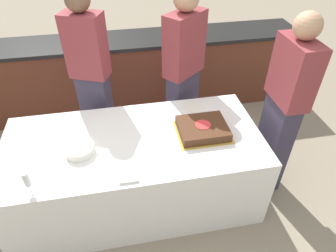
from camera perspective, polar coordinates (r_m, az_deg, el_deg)
The scene contains 11 objects.
ground_plane at distance 2.94m, azimuth -5.64°, elevation -13.17°, with size 14.00×14.00×0.00m, color gray.
back_counter at distance 3.85m, azimuth -8.66°, elevation 9.75°, with size 4.40×0.58×0.92m.
dining_table at distance 2.67m, azimuth -6.12°, elevation -8.42°, with size 2.09×0.97×0.72m.
cake at distance 2.46m, azimuth 6.61°, elevation -0.49°, with size 0.43×0.37×0.08m.
plate_stack at distance 2.37m, azimuth -16.46°, elevation -4.29°, with size 0.22×0.22×0.06m.
wine_glass at distance 2.15m, azimuth -25.32°, elevation -9.31°, with size 0.07×0.07×0.19m.
side_plate_near_cake at distance 2.75m, azimuth 4.91°, elevation 3.48°, with size 0.21×0.21×0.00m.
utensil_pile at distance 2.13m, azimuth -7.53°, elevation -9.71°, with size 0.14×0.10×0.02m.
person_cutting_cake at distance 2.97m, azimuth 2.96°, elevation 10.10°, with size 0.44×0.41×1.69m.
person_seated_right at distance 2.68m, azimuth 21.07°, elevation 3.09°, with size 0.20×0.40×1.66m.
person_standing_back at distance 2.90m, azimuth -14.29°, elevation 8.58°, with size 0.39×0.32×1.72m.
Camera 1 is at (-0.06, -1.81, 2.32)m, focal length 32.00 mm.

